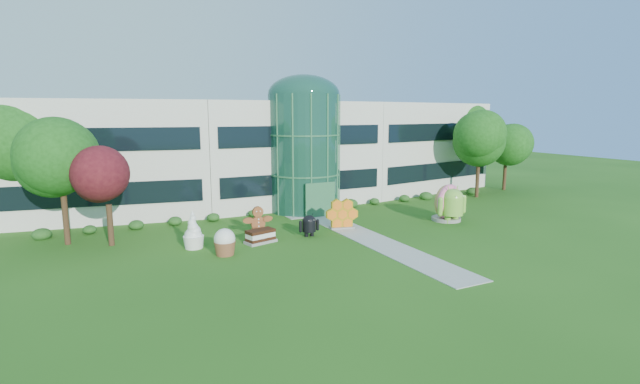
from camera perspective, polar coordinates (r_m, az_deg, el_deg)
name	(u,v)px	position (r m, az deg, el deg)	size (l,w,h in m)	color
ground	(383,244)	(30.01, 7.71, -6.42)	(140.00, 140.00, 0.00)	#215114
building	(278,151)	(45.01, -5.15, 5.02)	(46.00, 15.00, 9.30)	beige
atrium	(304,153)	(39.48, -1.96, 4.77)	(6.00, 6.00, 9.80)	#194738
walkway	(366,237)	(31.61, 5.67, -5.51)	(2.40, 20.00, 0.04)	#9E9E93
tree_red	(108,199)	(31.74, -24.61, -0.77)	(4.00, 4.00, 6.00)	#3F0C14
trees_backdrop	(299,161)	(40.45, -2.55, 3.88)	(52.00, 8.00, 8.40)	#174711
android_green	(452,203)	(36.63, 15.96, -1.28)	(2.74, 1.82, 3.10)	#7BBD3C
android_black	(309,224)	(31.47, -1.35, -3.95)	(1.51, 1.01, 1.72)	black
donut	(447,202)	(37.26, 15.34, -1.22)	(2.79, 1.34, 2.90)	#FF6189
gingerbread	(258,221)	(31.62, -7.65, -3.61)	(2.29, 0.88, 2.11)	brown
ice_cream_sandwich	(260,236)	(30.24, -7.34, -5.41)	(1.99, 1.00, 0.89)	black
honeycomb	(342,215)	(33.57, 2.71, -2.87)	(2.51, 0.90, 1.98)	orange
froyo	(193,230)	(29.71, -15.34, -4.50)	(1.37, 1.37, 2.34)	white
cupcake	(225,242)	(27.97, -11.65, -6.02)	(1.34, 1.34, 1.61)	white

